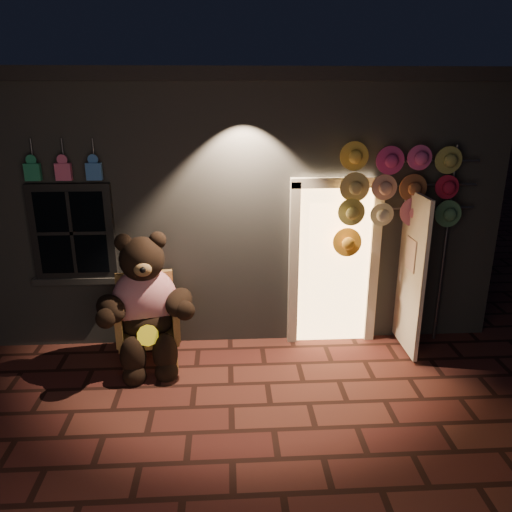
{
  "coord_description": "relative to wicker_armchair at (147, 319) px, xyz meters",
  "views": [
    {
      "loc": [
        -0.0,
        -4.55,
        3.19
      ],
      "look_at": [
        0.32,
        1.0,
        1.35
      ],
      "focal_mm": 35.0,
      "sensor_mm": 36.0,
      "label": 1
    }
  ],
  "objects": [
    {
      "name": "wicker_armchair",
      "position": [
        0.0,
        0.0,
        0.0
      ],
      "size": [
        0.83,
        0.78,
        1.06
      ],
      "rotation": [
        0.0,
        0.0,
        0.18
      ],
      "color": "#B27C45",
      "rests_on": "ground"
    },
    {
      "name": "shop_building",
      "position": [
        1.02,
        2.89,
        1.2
      ],
      "size": [
        7.3,
        5.95,
        3.51
      ],
      "color": "slate",
      "rests_on": "ground"
    },
    {
      "name": "ground",
      "position": [
        1.02,
        -1.09,
        -0.53
      ],
      "size": [
        60.0,
        60.0,
        0.0
      ],
      "primitive_type": "plane",
      "color": "#52271F",
      "rests_on": "ground"
    },
    {
      "name": "teddy_bear",
      "position": [
        0.02,
        -0.14,
        0.25
      ],
      "size": [
        1.22,
        1.04,
        1.71
      ],
      "rotation": [
        0.0,
        0.0,
        0.18
      ],
      "color": "#BA1331",
      "rests_on": "ground"
    },
    {
      "name": "hat_rack",
      "position": [
        3.08,
        0.18,
        1.5
      ],
      "size": [
        1.71,
        0.22,
        2.6
      ],
      "color": "#59595E",
      "rests_on": "ground"
    }
  ]
}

